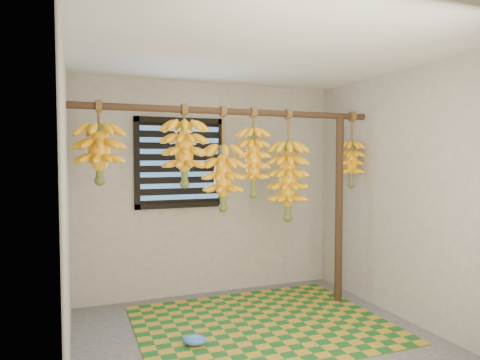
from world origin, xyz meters
name	(u,v)px	position (x,y,z in m)	size (l,w,h in m)	color
floor	(264,346)	(0.00, 0.00, -0.01)	(3.00, 3.00, 0.01)	#484848
ceiling	(265,52)	(0.00, 0.00, 2.40)	(3.00, 3.00, 0.01)	silver
wall_back	(210,189)	(0.00, 1.50, 1.20)	(3.00, 0.01, 2.40)	gray
wall_left	(66,210)	(-1.50, 0.00, 1.20)	(0.01, 3.00, 2.40)	gray
wall_right	(409,196)	(1.50, 0.00, 1.20)	(0.01, 3.00, 2.40)	gray
window	(180,163)	(-0.35, 1.48, 1.50)	(1.00, 0.04, 1.00)	black
hanging_pole	(234,112)	(0.00, 0.70, 2.00)	(0.06, 0.06, 3.00)	#422A18
support_post	(339,210)	(1.20, 0.70, 1.00)	(0.08, 0.08, 2.00)	#422A18
woven_mat	(262,324)	(0.16, 0.41, 0.01)	(2.28, 1.82, 0.01)	#18521D
plastic_bag	(195,340)	(-0.54, 0.19, 0.05)	(0.20, 0.15, 0.08)	blue
banana_bunch_a	(99,153)	(-1.24, 0.70, 1.60)	(0.39, 0.39, 0.71)	brown
banana_bunch_b	(184,153)	(-0.49, 0.70, 1.60)	(0.40, 0.40, 0.75)	brown
banana_bunch_c	(223,177)	(-0.12, 0.70, 1.37)	(0.38, 0.38, 0.99)	brown
banana_bunch_d	(253,162)	(0.20, 0.70, 1.52)	(0.31, 0.31, 0.87)	brown
banana_bunch_e	(288,181)	(0.58, 0.70, 1.32)	(0.37, 0.37, 1.12)	brown
banana_bunch_f	(351,164)	(1.35, 0.70, 1.49)	(0.26, 0.26, 0.82)	brown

